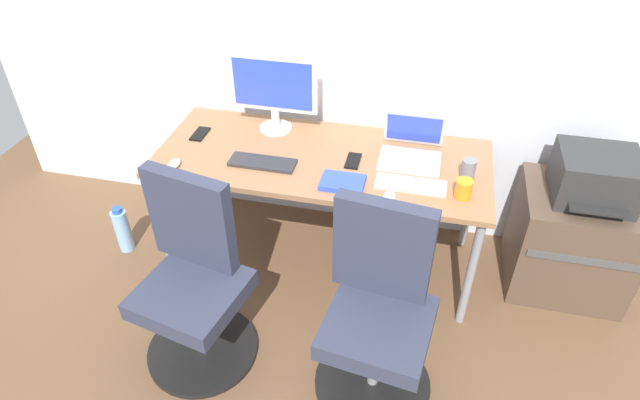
{
  "coord_description": "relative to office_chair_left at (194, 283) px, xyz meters",
  "views": [
    {
      "loc": [
        0.51,
        -2.29,
        2.23
      ],
      "look_at": [
        0.0,
        -0.05,
        0.46
      ],
      "focal_mm": 30.05,
      "sensor_mm": 36.0,
      "label": 1
    }
  ],
  "objects": [
    {
      "name": "ground_plane",
      "position": [
        0.44,
        0.74,
        -0.42
      ],
      "size": [
        5.28,
        5.28,
        0.0
      ],
      "primitive_type": "plane",
      "color": "brown"
    },
    {
      "name": "back_wall",
      "position": [
        0.44,
        1.18,
        0.88
      ],
      "size": [
        4.4,
        0.04,
        2.6
      ],
      "primitive_type": "cube",
      "color": "silver",
      "rests_on": "ground"
    },
    {
      "name": "desk",
      "position": [
        0.44,
        0.74,
        0.23
      ],
      "size": [
        1.73,
        0.72,
        0.71
      ],
      "color": "#996B47",
      "rests_on": "ground"
    },
    {
      "name": "office_chair_left",
      "position": [
        0.0,
        0.0,
        0.0
      ],
      "size": [
        0.54,
        0.54,
        0.94
      ],
      "color": "black",
      "rests_on": "ground"
    },
    {
      "name": "office_chair_right",
      "position": [
        0.85,
        0.0,
        0.0
      ],
      "size": [
        0.54,
        0.54,
        0.94
      ],
      "color": "black",
      "rests_on": "ground"
    },
    {
      "name": "side_cabinet",
      "position": [
        1.79,
        0.85,
        -0.13
      ],
      "size": [
        0.59,
        0.52,
        0.6
      ],
      "color": "brown",
      "rests_on": "ground"
    },
    {
      "name": "printer",
      "position": [
        1.79,
        0.85,
        0.29
      ],
      "size": [
        0.38,
        0.4,
        0.24
      ],
      "color": "#2D2D2D",
      "rests_on": "side_cabinet"
    },
    {
      "name": "water_bottle_on_floor",
      "position": [
        -0.74,
        0.54,
        -0.28
      ],
      "size": [
        0.09,
        0.09,
        0.31
      ],
      "color": "#8CBFF2",
      "rests_on": "ground"
    },
    {
      "name": "desktop_monitor",
      "position": [
        0.12,
        0.96,
        0.54
      ],
      "size": [
        0.48,
        0.18,
        0.43
      ],
      "color": "silver",
      "rests_on": "desk"
    },
    {
      "name": "open_laptop",
      "position": [
        0.88,
        0.84,
        0.34
      ],
      "size": [
        0.31,
        0.29,
        0.22
      ],
      "color": "silver",
      "rests_on": "desk"
    },
    {
      "name": "keyboard_by_monitor",
      "position": [
        0.16,
        0.6,
        0.3
      ],
      "size": [
        0.34,
        0.12,
        0.02
      ],
      "primitive_type": "cube",
      "color": "#2D2D2D",
      "rests_on": "desk"
    },
    {
      "name": "keyboard_by_laptop",
      "position": [
        0.91,
        0.58,
        0.3
      ],
      "size": [
        0.34,
        0.12,
        0.02
      ],
      "primitive_type": "cube",
      "color": "#B7B7B7",
      "rests_on": "desk"
    },
    {
      "name": "mouse_by_monitor",
      "position": [
        0.82,
        0.45,
        0.3
      ],
      "size": [
        0.06,
        0.1,
        0.03
      ],
      "primitive_type": "ellipsoid",
      "color": "silver",
      "rests_on": "desk"
    },
    {
      "name": "mouse_by_laptop",
      "position": [
        -0.27,
        0.48,
        0.3
      ],
      "size": [
        0.06,
        0.1,
        0.03
      ],
      "primitive_type": "ellipsoid",
      "color": "silver",
      "rests_on": "desk"
    },
    {
      "name": "coffee_mug",
      "position": [
        1.15,
        0.55,
        0.33
      ],
      "size": [
        0.08,
        0.08,
        0.09
      ],
      "primitive_type": "cylinder",
      "color": "orange",
      "rests_on": "desk"
    },
    {
      "name": "pen_cup",
      "position": [
        1.17,
        0.71,
        0.34
      ],
      "size": [
        0.07,
        0.07,
        0.1
      ],
      "primitive_type": "cylinder",
      "color": "slate",
      "rests_on": "desk"
    },
    {
      "name": "phone_near_monitor",
      "position": [
        -0.27,
        0.8,
        0.29
      ],
      "size": [
        0.07,
        0.14,
        0.01
      ],
      "primitive_type": "cube",
      "color": "black",
      "rests_on": "desk"
    },
    {
      "name": "phone_near_laptop",
      "position": [
        0.6,
        0.73,
        0.29
      ],
      "size": [
        0.07,
        0.14,
        0.01
      ],
      "primitive_type": "cube",
      "color": "black",
      "rests_on": "desk"
    },
    {
      "name": "notebook",
      "position": [
        0.59,
        0.52,
        0.3
      ],
      "size": [
        0.21,
        0.15,
        0.03
      ],
      "primitive_type": "cube",
      "color": "blue",
      "rests_on": "desk"
    }
  ]
}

